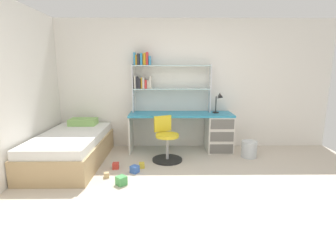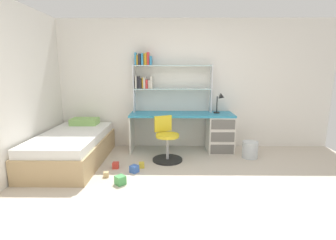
{
  "view_description": "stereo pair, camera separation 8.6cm",
  "coord_description": "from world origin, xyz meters",
  "px_view_note": "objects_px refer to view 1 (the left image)",
  "views": [
    {
      "loc": [
        -0.34,
        -2.76,
        1.55
      ],
      "look_at": [
        -0.29,
        1.21,
        0.75
      ],
      "focal_mm": 26.67,
      "sensor_mm": 36.0,
      "label": 1
    },
    {
      "loc": [
        -0.25,
        -2.76,
        1.55
      ],
      "look_at": [
        -0.29,
        1.21,
        0.75
      ],
      "focal_mm": 26.67,
      "sensor_mm": 36.0,
      "label": 2
    }
  ],
  "objects_px": {
    "bed_platform": "(72,148)",
    "toy_block_red_0": "(116,166)",
    "waste_bin": "(249,149)",
    "toy_block_natural_1": "(107,175)",
    "toy_block_green_2": "(121,181)",
    "toy_block_yellow_4": "(142,165)",
    "desk_lamp": "(220,100)",
    "bookshelf_hutch": "(158,77)",
    "swivel_chair": "(166,144)",
    "toy_block_blue_3": "(135,169)",
    "desk": "(208,130)"
  },
  "relations": [
    {
      "from": "swivel_chair",
      "to": "bed_platform",
      "type": "height_order",
      "value": "swivel_chair"
    },
    {
      "from": "swivel_chair",
      "to": "toy_block_yellow_4",
      "type": "relative_size",
      "value": 8.76
    },
    {
      "from": "bookshelf_hutch",
      "to": "swivel_chair",
      "type": "distance_m",
      "value": 1.32
    },
    {
      "from": "toy_block_blue_3",
      "to": "desk_lamp",
      "type": "bearing_deg",
      "value": 35.7
    },
    {
      "from": "desk_lamp",
      "to": "toy_block_red_0",
      "type": "relative_size",
      "value": 3.92
    },
    {
      "from": "bookshelf_hutch",
      "to": "toy_block_natural_1",
      "type": "height_order",
      "value": "bookshelf_hutch"
    },
    {
      "from": "swivel_chair",
      "to": "toy_block_red_0",
      "type": "relative_size",
      "value": 7.81
    },
    {
      "from": "bed_platform",
      "to": "toy_block_natural_1",
      "type": "relative_size",
      "value": 25.3
    },
    {
      "from": "bookshelf_hutch",
      "to": "toy_block_yellow_4",
      "type": "xyz_separation_m",
      "value": [
        -0.25,
        -1.04,
        -1.38
      ]
    },
    {
      "from": "waste_bin",
      "to": "toy_block_blue_3",
      "type": "xyz_separation_m",
      "value": [
        -1.98,
        -0.68,
        -0.09
      ]
    },
    {
      "from": "bookshelf_hutch",
      "to": "toy_block_yellow_4",
      "type": "height_order",
      "value": "bookshelf_hutch"
    },
    {
      "from": "toy_block_yellow_4",
      "to": "waste_bin",
      "type": "bearing_deg",
      "value": 14.55
    },
    {
      "from": "desk",
      "to": "desk_lamp",
      "type": "xyz_separation_m",
      "value": [
        0.21,
        0.02,
        0.58
      ]
    },
    {
      "from": "toy_block_blue_3",
      "to": "toy_block_yellow_4",
      "type": "xyz_separation_m",
      "value": [
        0.09,
        0.19,
        -0.01
      ]
    },
    {
      "from": "bed_platform",
      "to": "toy_block_red_0",
      "type": "bearing_deg",
      "value": -19.07
    },
    {
      "from": "toy_block_yellow_4",
      "to": "toy_block_green_2",
      "type": "bearing_deg",
      "value": -110.43
    },
    {
      "from": "swivel_chair",
      "to": "toy_block_blue_3",
      "type": "relative_size",
      "value": 6.91
    },
    {
      "from": "bookshelf_hutch",
      "to": "swivel_chair",
      "type": "relative_size",
      "value": 1.97
    },
    {
      "from": "bed_platform",
      "to": "toy_block_red_0",
      "type": "relative_size",
      "value": 19.13
    },
    {
      "from": "swivel_chair",
      "to": "toy_block_green_2",
      "type": "relative_size",
      "value": 6.21
    },
    {
      "from": "toy_block_green_2",
      "to": "toy_block_yellow_4",
      "type": "distance_m",
      "value": 0.64
    },
    {
      "from": "toy_block_red_0",
      "to": "bed_platform",
      "type": "bearing_deg",
      "value": 160.93
    },
    {
      "from": "desk_lamp",
      "to": "swivel_chair",
      "type": "relative_size",
      "value": 0.5
    },
    {
      "from": "desk_lamp",
      "to": "toy_block_blue_3",
      "type": "bearing_deg",
      "value": -144.3
    },
    {
      "from": "desk_lamp",
      "to": "swivel_chair",
      "type": "distance_m",
      "value": 1.34
    },
    {
      "from": "swivel_chair",
      "to": "waste_bin",
      "type": "xyz_separation_m",
      "value": [
        1.49,
        0.13,
        -0.15
      ]
    },
    {
      "from": "bed_platform",
      "to": "waste_bin",
      "type": "bearing_deg",
      "value": 4.64
    },
    {
      "from": "swivel_chair",
      "to": "toy_block_green_2",
      "type": "height_order",
      "value": "swivel_chair"
    },
    {
      "from": "desk",
      "to": "toy_block_red_0",
      "type": "xyz_separation_m",
      "value": [
        -1.61,
        -0.9,
        -0.37
      ]
    },
    {
      "from": "desk",
      "to": "toy_block_yellow_4",
      "type": "distance_m",
      "value": 1.53
    },
    {
      "from": "desk",
      "to": "waste_bin",
      "type": "relative_size",
      "value": 6.57
    },
    {
      "from": "desk_lamp",
      "to": "waste_bin",
      "type": "distance_m",
      "value": 1.05
    },
    {
      "from": "toy_block_blue_3",
      "to": "swivel_chair",
      "type": "bearing_deg",
      "value": 48.21
    },
    {
      "from": "waste_bin",
      "to": "toy_block_natural_1",
      "type": "relative_size",
      "value": 4.03
    },
    {
      "from": "toy_block_red_0",
      "to": "desk",
      "type": "bearing_deg",
      "value": 29.24
    },
    {
      "from": "toy_block_red_0",
      "to": "toy_block_blue_3",
      "type": "xyz_separation_m",
      "value": [
        0.32,
        -0.16,
        0.01
      ]
    },
    {
      "from": "desk_lamp",
      "to": "toy_block_green_2",
      "type": "distance_m",
      "value": 2.4
    },
    {
      "from": "bed_platform",
      "to": "waste_bin",
      "type": "xyz_separation_m",
      "value": [
        3.09,
        0.25,
        -0.11
      ]
    },
    {
      "from": "bookshelf_hutch",
      "to": "swivel_chair",
      "type": "height_order",
      "value": "bookshelf_hutch"
    },
    {
      "from": "toy_block_natural_1",
      "to": "toy_block_yellow_4",
      "type": "relative_size",
      "value": 0.85
    },
    {
      "from": "waste_bin",
      "to": "toy_block_red_0",
      "type": "distance_m",
      "value": 2.37
    },
    {
      "from": "bed_platform",
      "to": "toy_block_green_2",
      "type": "xyz_separation_m",
      "value": [
        0.97,
        -0.84,
        -0.2
      ]
    },
    {
      "from": "toy_block_natural_1",
      "to": "toy_block_green_2",
      "type": "bearing_deg",
      "value": -43.1
    },
    {
      "from": "bookshelf_hutch",
      "to": "desk_lamp",
      "type": "relative_size",
      "value": 3.93
    },
    {
      "from": "toy_block_yellow_4",
      "to": "desk",
      "type": "bearing_deg",
      "value": 35.99
    },
    {
      "from": "desk",
      "to": "bookshelf_hutch",
      "type": "bearing_deg",
      "value": 170.02
    },
    {
      "from": "toy_block_natural_1",
      "to": "bookshelf_hutch",
      "type": "bearing_deg",
      "value": 62.5
    },
    {
      "from": "bookshelf_hutch",
      "to": "desk_lamp",
      "type": "distance_m",
      "value": 1.25
    },
    {
      "from": "bookshelf_hutch",
      "to": "desk_lamp",
      "type": "bearing_deg",
      "value": -7.48
    },
    {
      "from": "toy_block_green_2",
      "to": "desk",
      "type": "bearing_deg",
      "value": 45.95
    }
  ]
}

